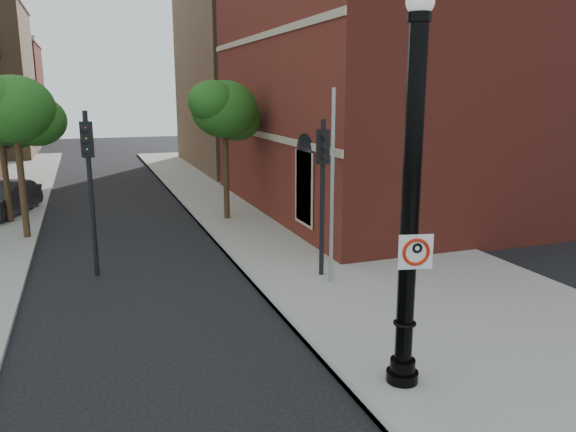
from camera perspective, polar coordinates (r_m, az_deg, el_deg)
name	(u,v)px	position (r m, az deg, el deg)	size (l,w,h in m)	color
ground	(231,395)	(10.58, -5.82, -17.64)	(120.00, 120.00, 0.00)	black
sidewalk_right	(320,233)	(21.23, 3.27, -1.76)	(8.00, 60.00, 0.12)	gray
curb_edge	(217,242)	(20.05, -7.18, -2.68)	(0.10, 60.00, 0.14)	gray
brick_wall_building	(481,71)	(29.22, 19.01, 13.78)	(22.30, 16.30, 12.50)	maroon
bg_building_tan_b	(339,68)	(42.95, 5.24, 14.79)	(22.00, 14.00, 14.00)	#846648
lamppost	(410,217)	(9.84, 12.27, -0.14)	(0.59, 0.59, 6.92)	black
no_parking_sign	(416,252)	(9.86, 12.84, -3.54)	(0.61, 0.17, 0.62)	white
parked_car	(2,200)	(26.97, -27.06, 1.48)	(1.62, 4.64, 1.53)	#2C2C31
traffic_signal_left	(89,167)	(16.85, -19.58, 4.74)	(0.35, 0.41, 4.79)	black
traffic_signal_right	(323,173)	(15.68, 3.55, 4.37)	(0.31, 0.38, 4.57)	black
utility_pole	(332,190)	(15.14, 4.50, 2.61)	(0.11, 0.11, 5.41)	#999999
street_tree_a	(16,111)	(22.01, -25.93, 9.58)	(3.26, 2.95, 5.87)	#322414
street_tree_b	(1,120)	(25.03, -27.17, 8.71)	(2.97, 2.68, 5.34)	#322414
street_tree_c	(225,111)	(23.13, -6.40, 10.58)	(3.19, 2.88, 5.75)	#322414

